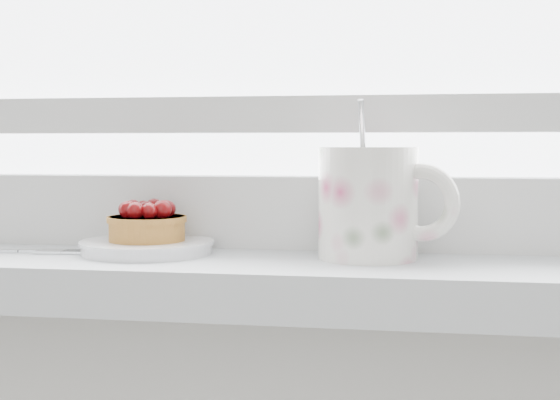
% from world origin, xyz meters
% --- Properties ---
extents(saucer, '(0.12, 0.12, 0.01)m').
position_xyz_m(saucer, '(-0.09, 1.90, 0.95)').
color(saucer, silver).
rests_on(saucer, windowsill).
extents(raspberry_tart, '(0.07, 0.07, 0.04)m').
position_xyz_m(raspberry_tart, '(-0.09, 1.90, 0.97)').
color(raspberry_tart, '#925A1F').
rests_on(raspberry_tart, saucer).
extents(floral_mug, '(0.13, 0.11, 0.14)m').
position_xyz_m(floral_mug, '(0.11, 1.90, 0.99)').
color(floral_mug, white).
rests_on(floral_mug, windowsill).
extents(fork, '(0.17, 0.03, 0.00)m').
position_xyz_m(fork, '(-0.23, 1.88, 0.94)').
color(fork, silver).
rests_on(fork, windowsill).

